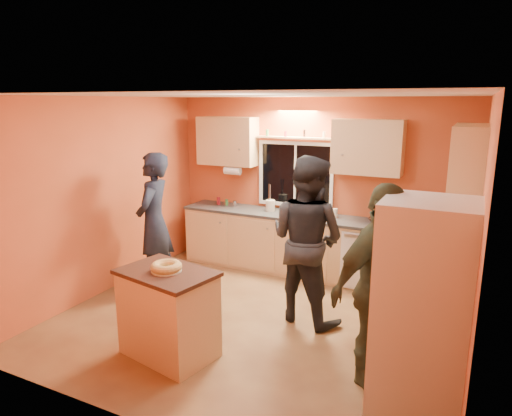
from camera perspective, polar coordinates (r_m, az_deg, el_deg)
The scene contains 14 objects.
ground at distance 5.57m, azimuth 0.03°, elevation -13.91°, with size 4.50×4.50×0.00m, color brown.
room_shell at distance 5.36m, azimuth 3.12°, elevation 3.31°, with size 4.54×4.04×2.61m.
back_counter at distance 6.85m, azimuth 6.40°, elevation -4.62°, with size 4.23×0.62×0.90m.
right_counter at distance 5.38m, azimuth 21.93°, elevation -10.63°, with size 0.62×1.84×0.90m.
refrigerator at distance 4.01m, azimuth 20.10°, elevation -11.73°, with size 0.72×0.70×1.80m, color silver.
island at distance 4.79m, azimuth -10.88°, elevation -12.74°, with size 1.04×0.81×0.91m.
bundt_pastry at distance 4.60m, azimuth -11.14°, elevation -7.21°, with size 0.31×0.31×0.09m, color tan.
person_left at distance 6.31m, azimuth -12.62°, elevation -1.76°, with size 0.69×0.45×1.89m, color black.
person_center at distance 5.31m, azimuth 6.36°, elevation -3.97°, with size 0.95×0.74×1.96m, color black.
person_right at distance 4.23m, azimuth 15.13°, elevation -9.54°, with size 1.10×0.46×1.87m, color #2E3521.
mixing_bowl at distance 6.45m, azimuth 15.65°, elevation -1.59°, with size 0.37×0.37×0.09m, color black.
utensil_crock at distance 6.95m, azimuth 1.80°, elevation 0.30°, with size 0.14×0.14×0.17m, color beige.
potted_plant at distance 4.64m, azimuth 21.01°, elevation -6.47°, with size 0.26×0.23×0.29m, color gray.
red_box at distance 5.23m, azimuth 23.19°, elevation -5.75°, with size 0.16×0.12×0.07m, color maroon.
Camera 1 is at (2.17, -4.45, 2.54)m, focal length 32.00 mm.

